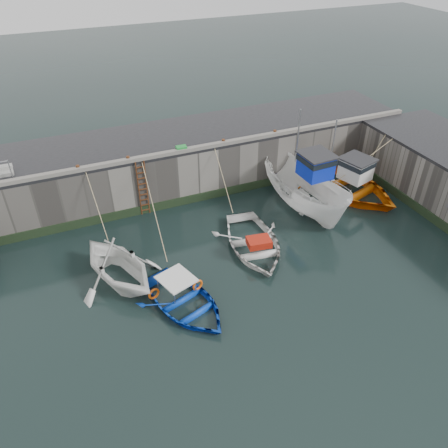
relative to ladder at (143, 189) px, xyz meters
name	(u,v)px	position (x,y,z in m)	size (l,w,h in m)	color
ground	(258,331)	(2.00, -9.91, -1.59)	(120.00, 120.00, 0.00)	black
quay_back	(165,163)	(2.00, 2.59, -0.09)	(30.00, 5.00, 3.00)	slate
road_back	(163,138)	(2.00, 2.59, 1.49)	(30.00, 5.00, 0.16)	black
kerb_back	(175,152)	(2.00, 0.24, 1.67)	(30.00, 0.30, 0.20)	slate
algae_back	(180,202)	(2.00, 0.05, -1.34)	(30.00, 0.08, 0.50)	black
algae_right	(442,225)	(13.96, -7.41, -1.34)	(0.08, 15.00, 0.50)	black
ladder	(143,189)	(0.00, 0.00, 0.00)	(0.51, 0.08, 3.20)	#3F1E0F
boat_near_white	(120,280)	(-2.45, -4.84, -1.59)	(4.09, 4.74, 2.50)	white
boat_near_white_rope	(105,235)	(-2.45, -1.13, -1.59)	(0.04, 3.56, 3.10)	tan
boat_near_blue	(185,306)	(-0.25, -7.50, -1.59)	(3.27, 4.57, 0.95)	#0C3CBC
boat_near_blue_rope	(153,239)	(-0.25, -2.46, -1.59)	(0.04, 5.71, 3.10)	tan
boat_near_navy	(253,247)	(4.15, -5.02, -1.59)	(3.67, 5.14, 1.06)	white
boat_near_navy_rope	(224,209)	(4.15, -1.22, -1.59)	(0.04, 3.68, 3.10)	tan
boat_far_white	(306,191)	(8.34, -2.90, -0.47)	(2.96, 7.07, 5.68)	white
boat_far_orange	(344,184)	(11.51, -2.23, -1.13)	(6.76, 8.09, 4.44)	orange
fish_crate	(181,149)	(2.39, 0.39, 1.71)	(0.56, 0.39, 0.29)	#198A2F
bollard_a	(78,168)	(-3.00, 0.34, 1.71)	(0.18, 0.18, 0.28)	#3F1E0F
bollard_b	(128,159)	(-0.50, 0.34, 1.71)	(0.18, 0.18, 0.28)	#3F1E0F
bollard_c	(178,150)	(2.20, 0.34, 1.71)	(0.18, 0.18, 0.28)	#3F1E0F
bollard_d	(223,142)	(4.80, 0.34, 1.71)	(0.18, 0.18, 0.28)	#3F1E0F
bollard_e	(275,132)	(8.00, 0.34, 1.71)	(0.18, 0.18, 0.28)	#3F1E0F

